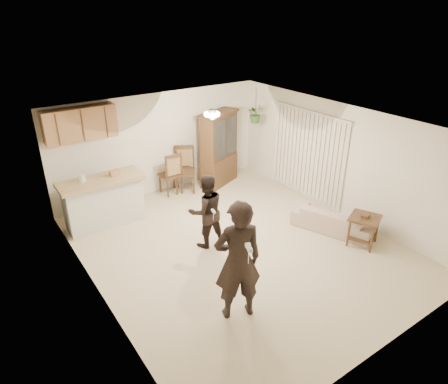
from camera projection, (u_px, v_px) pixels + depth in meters
floor at (238, 246)px, 7.99m from camera, size 6.50×6.50×0.00m
ceiling at (240, 125)px, 6.91m from camera, size 5.50×6.50×0.02m
wall_back at (161, 144)px, 9.86m from camera, size 5.50×0.02×2.50m
wall_front at (392, 280)px, 5.04m from camera, size 5.50×0.02×2.50m
wall_left at (93, 234)px, 6.04m from camera, size 0.02×6.50×2.50m
wall_right at (338, 160)px, 8.86m from camera, size 0.02×6.50×2.50m
breakfast_bar at (104, 204)px, 8.57m from camera, size 1.60×0.55×1.00m
bar_top at (101, 180)px, 8.33m from camera, size 1.75×0.70×0.08m
upper_cabinets at (80, 124)px, 8.38m from camera, size 1.50×0.34×0.70m
vertical_blinds at (307, 155)px, 9.57m from camera, size 0.06×2.30×2.10m
ceiling_fixture at (212, 114)px, 7.94m from camera, size 0.36×0.36×0.20m
hanging_plant at (256, 113)px, 10.15m from camera, size 0.43×0.37×0.48m
plant_cord at (256, 101)px, 10.01m from camera, size 0.01×0.01×0.65m
sofa at (334, 215)px, 8.41m from camera, size 1.36×2.01×0.73m
adult at (238, 266)px, 5.89m from camera, size 0.76×0.62×1.80m
child at (206, 215)px, 7.76m from camera, size 0.74×0.62×1.35m
china_hutch at (219, 149)px, 10.36m from camera, size 1.31×0.90×1.93m
side_table at (363, 230)px, 7.93m from camera, size 0.74×0.74×0.68m
chair_bar at (124, 201)px, 9.19m from camera, size 0.51×0.51×0.97m
chair_hutch_left at (185, 179)px, 10.18m from camera, size 0.70×0.70×1.16m
chair_hutch_right at (171, 182)px, 10.09m from camera, size 0.50×0.50×1.09m
controller_adult at (249, 248)px, 5.22m from camera, size 0.11×0.18×0.05m
controller_child at (213, 211)px, 7.36m from camera, size 0.06×0.14×0.04m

